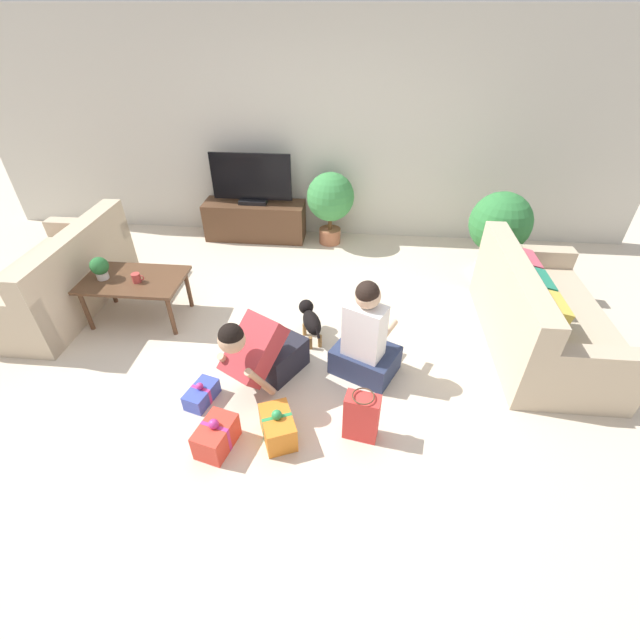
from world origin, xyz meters
The scene contains 18 objects.
ground_plane centered at (0.00, 0.00, 0.00)m, with size 16.00×16.00×0.00m, color beige.
wall_back centered at (0.00, 2.63, 1.30)m, with size 8.40×0.06×2.60m.
sofa_left centered at (-2.38, 0.59, 0.29)m, with size 0.93×1.76×0.83m.
sofa_right centered at (2.38, 0.38, 0.29)m, with size 0.93×1.76×0.83m.
coffee_table centered at (-1.45, 0.43, 0.41)m, with size 0.97×0.60×0.46m.
tv_console centered at (-0.69, 2.35, 0.25)m, with size 1.32×0.42×0.49m.
tv centered at (-0.69, 2.35, 0.77)m, with size 1.02×0.20×0.63m.
potted_plant_back_right centered at (0.32, 2.30, 0.59)m, with size 0.60×0.60×0.93m.
potted_plant_corner_right centered at (2.24, 1.62, 0.62)m, with size 0.67×0.67×1.00m.
person_kneeling centered at (-0.02, -0.39, 0.36)m, with size 0.66×0.83×0.80m.
person_sitting centered at (0.80, -0.17, 0.35)m, with size 0.64×0.61×0.94m.
dog centered at (0.29, 0.27, 0.22)m, with size 0.28×0.50×0.33m.
gift_box_a centered at (0.19, -0.93, 0.12)m, with size 0.33×0.39×0.29m.
gift_box_b centered at (-0.49, -0.63, 0.07)m, with size 0.24×0.33×0.19m.
gift_box_c centered at (-0.24, -1.05, 0.11)m, with size 0.29×0.37×0.28m.
gift_bag_a centered at (0.79, -0.85, 0.20)m, with size 0.27×0.19×0.42m.
mug centered at (-1.38, 0.38, 0.51)m, with size 0.12×0.08×0.09m.
tabletop_plant centered at (-1.73, 0.41, 0.58)m, with size 0.17×0.17×0.22m.
Camera 1 is at (0.68, -2.92, 2.62)m, focal length 24.00 mm.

